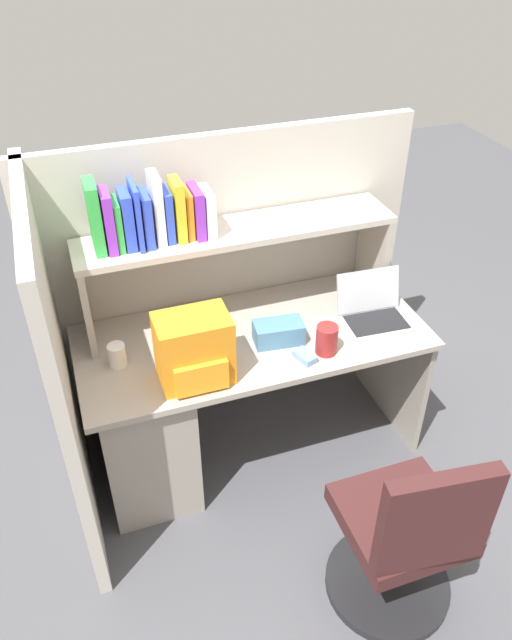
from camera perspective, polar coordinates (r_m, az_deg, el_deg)
The scene contains 13 objects.
ground_plane at distance 3.34m, azimuth -0.29°, elevation -11.36°, with size 8.00×8.00×0.00m, color #4C4C51.
desk at distance 2.99m, azimuth -7.46°, elevation -7.84°, with size 1.60×0.70×0.73m.
cubicle_partition_rear at distance 3.12m, azimuth -2.61°, elevation 3.30°, with size 1.84×0.05×1.55m, color #BCB5A8.
cubicle_partition_left at distance 2.69m, azimuth -17.45°, elevation -4.82°, with size 0.05×1.06×1.55m, color #BCB5A8.
overhead_hutch at distance 2.81m, azimuth -1.69°, elevation 6.68°, with size 1.44×0.28×0.45m.
reference_books_on_shelf at distance 2.63m, azimuth -9.75°, elevation 9.47°, with size 0.51×0.18×0.30m.
laptop at distance 2.96m, azimuth 10.65°, elevation 0.85°, with size 0.33×0.28×0.22m.
backpack at distance 2.53m, azimuth -5.69°, elevation -2.79°, with size 0.30×0.23×0.30m.
computer_mouse at distance 2.71m, azimuth 4.51°, elevation -3.36°, with size 0.06×0.10×0.03m, color #7299C6.
paper_cup at distance 2.71m, azimuth -12.63°, elevation -3.19°, with size 0.08×0.08×0.10m, color white.
tissue_box at distance 2.78m, azimuth 2.08°, elevation -1.14°, with size 0.22×0.12×0.10m, color teal.
snack_canister at distance 2.73m, azimuth 6.51°, elevation -1.79°, with size 0.10×0.10×0.14m, color maroon.
office_chair at distance 2.57m, azimuth 13.50°, elevation -19.09°, with size 0.52×0.52×0.93m.
Camera 1 is at (-0.73, -2.13, 2.47)m, focal length 34.86 mm.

